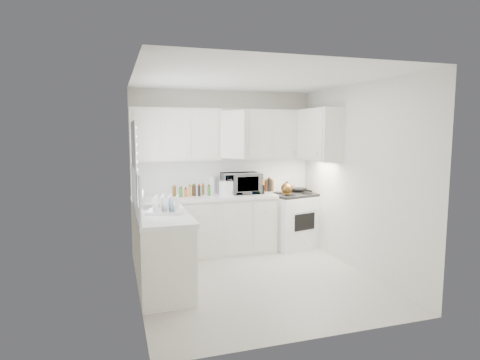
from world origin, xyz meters
name	(u,v)px	position (x,y,z in m)	size (l,w,h in m)	color
floor	(256,280)	(0.00, 0.00, 0.00)	(3.20, 3.20, 0.00)	beige
ceiling	(257,79)	(0.00, 0.00, 2.60)	(3.20, 3.20, 0.00)	white
wall_back	(224,171)	(0.00, 1.60, 1.30)	(3.00, 3.00, 0.00)	silver
wall_front	(316,203)	(0.00, -1.60, 1.30)	(3.00, 3.00, 0.00)	silver
wall_left	(136,187)	(-1.50, 0.00, 1.30)	(3.20, 3.20, 0.00)	silver
wall_right	(358,178)	(1.50, 0.00, 1.30)	(3.20, 3.20, 0.00)	silver
window_blinds	(135,164)	(-1.48, 0.35, 1.55)	(0.06, 0.96, 1.06)	white
lower_cabinets_back	(205,227)	(-0.39, 1.30, 0.45)	(2.22, 0.60, 0.90)	silver
lower_cabinets_left	(161,251)	(-1.20, 0.20, 0.45)	(0.60, 1.60, 0.90)	silver
countertop_back	(205,197)	(-0.39, 1.29, 0.93)	(2.24, 0.64, 0.05)	white
countertop_left	(161,214)	(-1.19, 0.20, 0.93)	(0.64, 1.62, 0.05)	white
backsplash_back	(224,175)	(0.00, 1.59, 1.23)	(2.98, 0.02, 0.55)	white
backsplash_left	(136,191)	(-1.49, 0.20, 1.23)	(0.02, 1.60, 0.55)	white
upper_cabinets_back	(226,159)	(0.00, 1.44, 1.50)	(3.00, 0.33, 0.80)	silver
upper_cabinets_right	(319,160)	(1.33, 0.82, 1.50)	(0.33, 0.90, 0.80)	silver
sink	(158,198)	(-1.19, 0.55, 1.07)	(0.42, 0.38, 0.30)	gray
stove	(292,213)	(1.12, 1.29, 0.59)	(0.76, 0.62, 1.17)	white
tea_kettle	(287,187)	(0.94, 1.13, 1.05)	(0.24, 0.20, 0.22)	brown
frying_pan	(298,189)	(1.30, 1.45, 0.97)	(0.29, 0.49, 0.04)	black
microwave	(241,181)	(0.22, 1.35, 1.15)	(0.60, 0.33, 0.41)	gray
rice_cooker	(227,186)	(-0.03, 1.28, 1.08)	(0.27, 0.27, 0.27)	white
paper_towel	(212,185)	(-0.22, 1.52, 1.08)	(0.12, 0.12, 0.27)	white
utensil_crock	(261,183)	(0.52, 1.20, 1.12)	(0.11, 0.11, 0.34)	black
dish_rack	(165,203)	(-1.15, 0.10, 1.07)	(0.44, 0.33, 0.24)	white
spice_left_0	(174,192)	(-0.85, 1.42, 1.02)	(0.06, 0.06, 0.13)	brown
spice_left_1	(180,192)	(-0.78, 1.33, 1.02)	(0.06, 0.06, 0.13)	#3C7A28
spice_left_2	(184,191)	(-0.70, 1.42, 1.02)	(0.06, 0.06, 0.13)	#D0521B
spice_left_3	(190,192)	(-0.62, 1.33, 1.02)	(0.06, 0.06, 0.13)	gold
spice_left_4	(193,191)	(-0.55, 1.42, 1.02)	(0.06, 0.06, 0.13)	#512E17
spice_left_5	(199,191)	(-0.47, 1.33, 1.02)	(0.06, 0.06, 0.13)	black
spice_left_6	(202,190)	(-0.40, 1.42, 1.02)	(0.06, 0.06, 0.13)	brown
spice_left_7	(208,191)	(-0.32, 1.33, 1.02)	(0.06, 0.06, 0.13)	#3C7A28
sauce_right_0	(259,186)	(0.58, 1.46, 1.05)	(0.06, 0.06, 0.19)	#D0521B
sauce_right_1	(264,186)	(0.64, 1.40, 1.05)	(0.06, 0.06, 0.19)	gold
sauce_right_2	(266,186)	(0.69, 1.46, 1.05)	(0.06, 0.06, 0.19)	#512E17
sauce_right_3	(270,186)	(0.74, 1.40, 1.05)	(0.06, 0.06, 0.19)	black
sauce_right_4	(272,185)	(0.80, 1.46, 1.05)	(0.06, 0.06, 0.19)	brown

